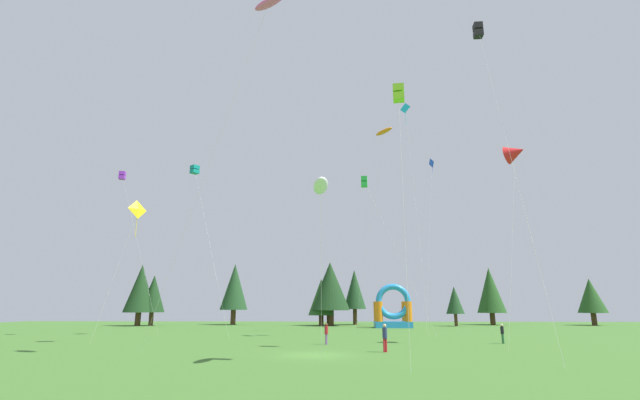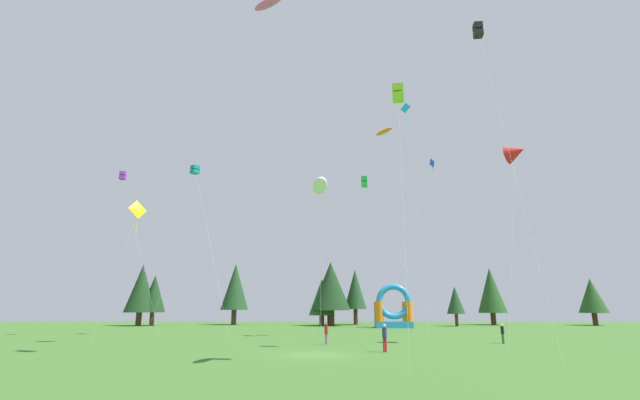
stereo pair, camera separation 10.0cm
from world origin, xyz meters
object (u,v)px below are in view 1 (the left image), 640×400
object	(u,v)px
kite_red_delta	(515,153)
kite_black_box	(478,31)
kite_pink_parafoil	(269,3)
kite_teal_box	(195,170)
kite_purple_box	(122,176)
kite_yellow_diamond	(138,210)
kite_blue_diamond	(432,165)
kite_cyan_diamond	(406,111)
kite_orange_parafoil	(384,132)
person_left_edge	(385,335)
inflatable_red_slide	(393,312)
person_far_side	(326,332)
kite_green_box	(364,182)
person_near_camera	(502,332)
kite_lime_box	(399,94)
kite_white_parafoil	(321,186)

from	to	relation	value
kite_red_delta	kite_black_box	size ratio (longest dim) A/B	0.67
kite_pink_parafoil	kite_teal_box	xyz separation A→B (m)	(-10.97, 19.57, -6.11)
kite_purple_box	kite_teal_box	xyz separation A→B (m)	(7.54, 1.17, 0.99)
kite_yellow_diamond	kite_blue_diamond	size ratio (longest dim) A/B	0.49
kite_cyan_diamond	kite_orange_parafoil	bearing A→B (deg)	-114.22
kite_yellow_diamond	kite_cyan_diamond	size ratio (longest dim) A/B	0.42
kite_pink_parafoil	person_left_edge	distance (m)	24.31
kite_pink_parafoil	kite_purple_box	world-z (taller)	kite_pink_parafoil
kite_purple_box	inflatable_red_slide	distance (m)	39.09
kite_orange_parafoil	kite_purple_box	bearing A→B (deg)	176.57
kite_red_delta	kite_teal_box	xyz separation A→B (m)	(-30.93, 10.42, 2.02)
kite_blue_diamond	kite_pink_parafoil	bearing A→B (deg)	-118.13
kite_orange_parafoil	kite_pink_parafoil	bearing A→B (deg)	-120.39
kite_orange_parafoil	kite_teal_box	xyz separation A→B (m)	(-20.77, 2.86, -3.06)
person_left_edge	person_far_side	world-z (taller)	person_left_edge
kite_red_delta	kite_black_box	world-z (taller)	kite_black_box
kite_orange_parafoil	kite_purple_box	xyz separation A→B (m)	(-28.31, 1.70, -4.05)
kite_black_box	kite_orange_parafoil	size ratio (longest dim) A/B	1.17
kite_yellow_diamond	kite_green_box	bearing A→B (deg)	22.04
kite_blue_diamond	person_near_camera	bearing A→B (deg)	-92.08
kite_pink_parafoil	person_left_edge	bearing A→B (deg)	24.75
kite_lime_box	person_left_edge	distance (m)	15.58
person_left_edge	inflatable_red_slide	world-z (taller)	inflatable_red_slide
person_left_edge	person_near_camera	bearing A→B (deg)	177.72
kite_red_delta	kite_cyan_diamond	distance (m)	20.89
person_left_edge	kite_pink_parafoil	bearing A→B (deg)	-12.41
kite_pink_parafoil	kite_green_box	bearing A→B (deg)	66.85
person_far_side	kite_lime_box	bearing A→B (deg)	39.75
kite_lime_box	kite_green_box	world-z (taller)	kite_green_box
kite_pink_parafoil	inflatable_red_slide	world-z (taller)	kite_pink_parafoil
kite_cyan_diamond	kite_orange_parafoil	size ratio (longest dim) A/B	1.32
kite_white_parafoil	kite_teal_box	xyz separation A→B (m)	(-14.74, 22.34, 8.07)
kite_cyan_diamond	person_far_side	size ratio (longest dim) A/B	17.14
kite_teal_box	person_left_edge	bearing A→B (deg)	-40.37
kite_red_delta	kite_black_box	bearing A→B (deg)	-128.51
kite_green_box	kite_blue_diamond	bearing A→B (deg)	57.13
kite_purple_box	person_left_edge	xyz separation A→B (m)	(26.32, -14.80, -15.63)
kite_pink_parafoil	kite_purple_box	distance (m)	27.05
kite_cyan_diamond	kite_pink_parafoil	bearing A→B (deg)	-118.34
person_near_camera	kite_orange_parafoil	bearing A→B (deg)	-139.87
kite_yellow_diamond	kite_green_box	xyz separation A→B (m)	(20.20, 8.18, 4.66)
kite_pink_parafoil	kite_teal_box	bearing A→B (deg)	119.28
kite_yellow_diamond	kite_green_box	distance (m)	22.29
kite_white_parafoil	kite_pink_parafoil	xyz separation A→B (m)	(-3.77, 2.77, 14.19)
kite_cyan_diamond	kite_teal_box	size ratio (longest dim) A/B	1.54
kite_cyan_diamond	kite_green_box	size ratio (longest dim) A/B	1.72
kite_pink_parafoil	person_left_edge	world-z (taller)	kite_pink_parafoil
kite_black_box	kite_teal_box	distance (m)	31.71
kite_orange_parafoil	person_near_camera	distance (m)	22.30
kite_white_parafoil	person_far_side	xyz separation A→B (m)	(0.05, 12.21, -8.64)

